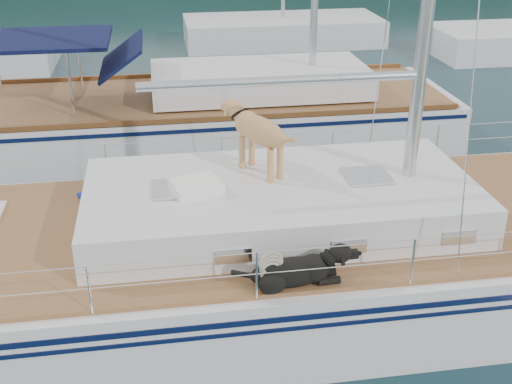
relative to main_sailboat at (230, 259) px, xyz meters
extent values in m
plane|color=black|center=(-0.09, 0.00, -0.68)|extent=(120.00, 120.00, 0.00)
cube|color=white|center=(-0.09, 0.00, -0.18)|extent=(12.00, 3.80, 1.40)
cube|color=#9A6A3D|center=(-0.09, 0.00, 0.55)|extent=(11.52, 3.50, 0.06)
cube|color=white|center=(0.71, 0.00, 0.86)|extent=(5.20, 2.50, 0.55)
cylinder|color=silver|center=(0.71, 0.00, 2.53)|extent=(3.60, 0.12, 0.12)
cylinder|color=silver|center=(-0.09, -1.75, 1.14)|extent=(10.56, 0.01, 0.01)
cylinder|color=silver|center=(-0.09, 1.75, 1.14)|extent=(10.56, 0.01, 0.01)
cube|color=#1B2CA9|center=(-1.68, 1.12, 0.61)|extent=(0.86, 0.79, 0.05)
cube|color=white|center=(-0.43, -0.12, 1.21)|extent=(0.72, 0.65, 0.15)
torus|color=beige|center=(0.28, -1.66, 0.94)|extent=(0.38, 0.17, 0.36)
cube|color=white|center=(0.25, 6.27, -0.23)|extent=(11.00, 3.50, 1.30)
cube|color=#9A6A3D|center=(0.25, 6.27, 0.42)|extent=(10.56, 3.29, 0.06)
cube|color=white|center=(1.45, 6.27, 0.77)|extent=(4.80, 2.30, 0.55)
cube|color=#0E103A|center=(-2.95, 6.27, 1.82)|extent=(2.40, 2.30, 0.08)
cube|color=white|center=(3.91, 16.00, -0.28)|extent=(7.20, 3.00, 1.10)
camera|label=1|loc=(-0.83, -7.62, 4.75)|focal=45.00mm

